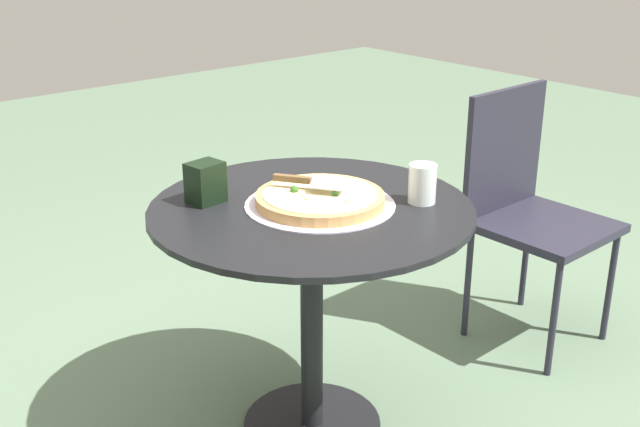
# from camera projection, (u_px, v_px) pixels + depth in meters

# --- Properties ---
(ground_plane) EXTENTS (10.00, 10.00, 0.00)m
(ground_plane) POSITION_uv_depth(u_px,v_px,m) (312.00, 426.00, 2.45)
(ground_plane) COLOR #5A725A
(patio_table) EXTENTS (0.91, 0.91, 0.73)m
(patio_table) POSITION_uv_depth(u_px,v_px,m) (311.00, 262.00, 2.25)
(patio_table) COLOR black
(patio_table) RESTS_ON ground
(pizza_on_tray) EXTENTS (0.42, 0.42, 0.05)m
(pizza_on_tray) POSITION_uv_depth(u_px,v_px,m) (320.00, 199.00, 2.18)
(pizza_on_tray) COLOR silver
(pizza_on_tray) RESTS_ON patio_table
(pizza_server) EXTENTS (0.20, 0.16, 0.02)m
(pizza_server) POSITION_uv_depth(u_px,v_px,m) (309.00, 182.00, 2.19)
(pizza_server) COLOR silver
(pizza_server) RESTS_ON pizza_on_tray
(drinking_cup) EXTENTS (0.08, 0.08, 0.11)m
(drinking_cup) POSITION_uv_depth(u_px,v_px,m) (422.00, 184.00, 2.19)
(drinking_cup) COLOR white
(drinking_cup) RESTS_ON patio_table
(napkin_dispenser) EXTENTS (0.09, 0.10, 0.12)m
(napkin_dispenser) POSITION_uv_depth(u_px,v_px,m) (205.00, 182.00, 2.19)
(napkin_dispenser) COLOR black
(napkin_dispenser) RESTS_ON patio_table
(patio_chair_near) EXTENTS (0.43, 0.43, 0.91)m
(patio_chair_near) POSITION_uv_depth(u_px,v_px,m) (527.00, 199.00, 2.83)
(patio_chair_near) COLOR #262432
(patio_chair_near) RESTS_ON ground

